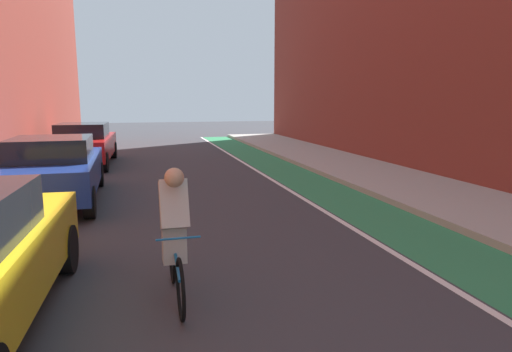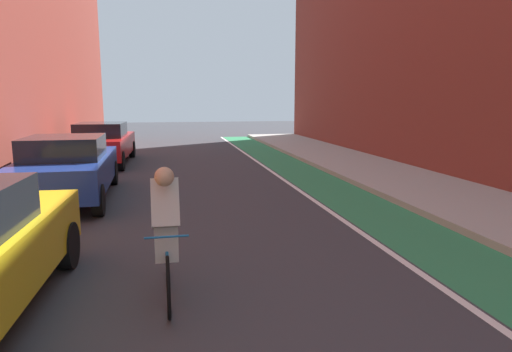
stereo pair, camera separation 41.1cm
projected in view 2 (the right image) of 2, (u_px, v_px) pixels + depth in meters
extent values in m
plane|color=#38383D|center=(215.00, 224.00, 8.57)|extent=(78.87, 78.87, 0.00)
cube|color=#2D8451|center=(343.00, 195.00, 11.16)|extent=(1.60, 35.85, 0.00)
cube|color=white|center=(309.00, 197.00, 10.99)|extent=(0.12, 35.85, 0.00)
cube|color=#A8A59E|center=(428.00, 189.00, 11.60)|extent=(3.10, 35.85, 0.14)
cylinder|color=black|center=(67.00, 246.00, 6.31)|extent=(0.24, 0.67, 0.66)
cube|color=navy|center=(68.00, 172.00, 10.58)|extent=(2.00, 4.68, 0.70)
cube|color=black|center=(65.00, 148.00, 10.26)|extent=(1.70, 1.99, 0.55)
cylinder|color=black|center=(47.00, 175.00, 12.15)|extent=(0.24, 0.67, 0.66)
cylinder|color=black|center=(113.00, 173.00, 12.52)|extent=(0.24, 0.67, 0.66)
cylinder|color=black|center=(6.00, 205.00, 8.76)|extent=(0.24, 0.67, 0.66)
cylinder|color=black|center=(98.00, 200.00, 9.13)|extent=(0.24, 0.67, 0.66)
cube|color=red|center=(103.00, 146.00, 16.48)|extent=(1.97, 4.81, 0.70)
cube|color=black|center=(101.00, 130.00, 16.15)|extent=(1.68, 2.04, 0.55)
cylinder|color=black|center=(90.00, 150.00, 18.18)|extent=(0.24, 0.67, 0.66)
cylinder|color=black|center=(132.00, 149.00, 18.46)|extent=(0.24, 0.67, 0.66)
cylinder|color=black|center=(68.00, 162.00, 14.63)|extent=(0.24, 0.67, 0.66)
cylinder|color=black|center=(121.00, 161.00, 14.90)|extent=(0.24, 0.67, 0.66)
torus|color=black|center=(168.00, 287.00, 4.87)|extent=(0.05, 0.69, 0.69)
torus|color=black|center=(167.00, 255.00, 5.88)|extent=(0.05, 0.69, 0.69)
cylinder|color=#1966A5|center=(167.00, 252.00, 5.34)|extent=(0.05, 0.96, 0.33)
cylinder|color=#1966A5|center=(166.00, 241.00, 5.50)|extent=(0.04, 0.12, 0.55)
cylinder|color=#1966A5|center=(167.00, 237.00, 4.85)|extent=(0.48, 0.03, 0.02)
cube|color=beige|center=(166.00, 238.00, 5.41)|extent=(0.28, 0.24, 0.56)
cube|color=beige|center=(165.00, 203.00, 5.21)|extent=(0.33, 0.40, 0.60)
sphere|color=tan|center=(164.00, 177.00, 5.00)|extent=(0.22, 0.22, 0.22)
cube|color=#4C7247|center=(165.00, 199.00, 5.33)|extent=(0.26, 0.28, 0.39)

